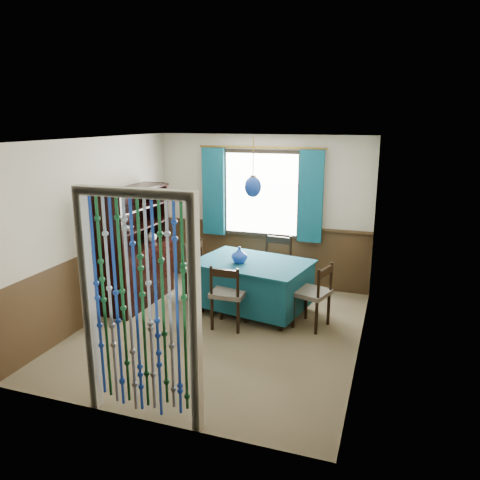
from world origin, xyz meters
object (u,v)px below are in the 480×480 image
(bowl_shelf, at_px, (126,229))
(chair_left, at_px, (201,269))
(pendant_lamp, at_px, (253,187))
(chair_near, at_px, (228,294))
(vase_table, at_px, (239,256))
(vase_sideboard, at_px, (151,235))
(chair_far, at_px, (274,265))
(chair_right, at_px, (314,294))
(dining_table, at_px, (252,283))
(sideboard, at_px, (137,264))

(bowl_shelf, bearing_deg, chair_left, 43.35)
(pendant_lamp, bearing_deg, chair_near, -102.96)
(chair_left, xyz_separation_m, vase_table, (0.75, -0.32, 0.38))
(pendant_lamp, distance_m, vase_sideboard, 1.91)
(chair_far, distance_m, chair_right, 1.21)
(chair_left, height_order, pendant_lamp, pendant_lamp)
(vase_table, bearing_deg, vase_sideboard, 170.45)
(chair_left, xyz_separation_m, bowl_shelf, (-0.80, -0.75, 0.75))
(dining_table, xyz_separation_m, chair_left, (-0.90, 0.21, 0.04))
(chair_far, distance_m, vase_table, 0.92)
(chair_far, bearing_deg, dining_table, 83.31)
(chair_far, height_order, pendant_lamp, pendant_lamp)
(dining_table, bearing_deg, chair_far, 88.53)
(vase_table, bearing_deg, chair_right, -6.72)
(chair_far, relative_size, vase_table, 4.52)
(dining_table, distance_m, sideboard, 1.78)
(chair_right, bearing_deg, sideboard, 106.67)
(sideboard, bearing_deg, chair_far, 27.17)
(pendant_lamp, bearing_deg, dining_table, 75.96)
(dining_table, distance_m, vase_sideboard, 1.79)
(sideboard, xyz_separation_m, pendant_lamp, (1.76, 0.22, 1.23))
(vase_sideboard, bearing_deg, chair_right, -8.39)
(bowl_shelf, xyz_separation_m, vase_sideboard, (0.00, 0.69, -0.25))
(chair_left, distance_m, sideboard, 0.97)
(chair_near, height_order, vase_table, vase_table)
(chair_left, bearing_deg, vase_sideboard, -64.90)
(chair_near, distance_m, vase_table, 0.64)
(dining_table, xyz_separation_m, pendant_lamp, (-0.00, -0.00, 1.40))
(chair_near, bearing_deg, vase_sideboard, 152.49)
(sideboard, xyz_separation_m, vase_sideboard, (0.06, 0.37, 0.37))
(vase_sideboard, bearing_deg, chair_near, -26.32)
(pendant_lamp, bearing_deg, vase_table, -144.80)
(chair_right, xyz_separation_m, bowl_shelf, (-2.64, -0.30, 0.76))
(chair_far, bearing_deg, bowl_shelf, 39.19)
(vase_sideboard, bearing_deg, dining_table, -4.98)
(dining_table, height_order, chair_far, chair_far)
(chair_far, relative_size, chair_left, 1.06)
(chair_near, distance_m, sideboard, 1.67)
(bowl_shelf, bearing_deg, chair_right, 6.56)
(dining_table, bearing_deg, chair_left, 177.82)
(pendant_lamp, distance_m, bowl_shelf, 1.89)
(sideboard, relative_size, pendant_lamp, 2.18)
(dining_table, distance_m, pendant_lamp, 1.40)
(chair_far, bearing_deg, pendant_lamp, 83.31)
(pendant_lamp, relative_size, bowl_shelf, 3.54)
(chair_right, relative_size, vase_sideboard, 4.47)
(dining_table, relative_size, chair_right, 1.96)
(chair_left, bearing_deg, dining_table, 97.65)
(dining_table, relative_size, chair_left, 1.93)
(dining_table, relative_size, sideboard, 0.99)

